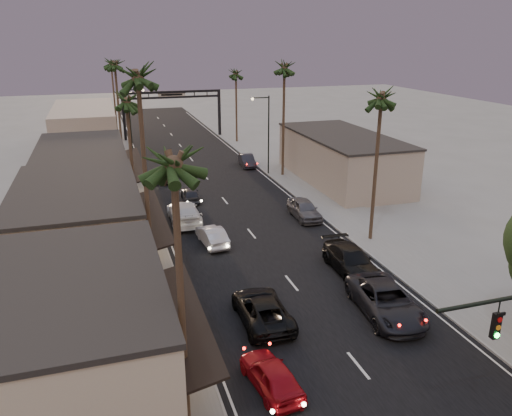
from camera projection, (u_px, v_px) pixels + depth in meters
ground at (218, 192)px, 51.46m from camera, size 200.00×200.00×0.00m
road at (208, 179)px, 55.96m from camera, size 14.00×120.00×0.02m
sidewalk_left at (117, 170)px, 59.58m from camera, size 5.00×92.00×0.12m
sidewalk_right at (268, 159)px, 64.94m from camera, size 5.00×92.00×0.12m
storefront_near at (72, 341)px, 21.64m from camera, size 8.00×12.00×5.50m
storefront_mid at (79, 228)px, 34.27m from camera, size 8.00×14.00×5.50m
storefront_far at (83, 174)px, 48.77m from camera, size 8.00×16.00×5.00m
storefront_dist at (85, 129)px, 69.34m from camera, size 8.00×20.00×6.00m
building_right at (342, 159)px, 54.59m from camera, size 8.00×18.00×5.00m
arch at (172, 102)px, 76.69m from camera, size 15.20×0.40×7.27m
streetlight_right at (266, 129)px, 56.17m from camera, size 2.13×0.30×9.00m
streetlight_left at (132, 117)px, 63.99m from camera, size 2.13×0.30×9.00m
palm_la at (173, 153)px, 17.33m from camera, size 3.20×3.20×13.20m
palm_lb at (137, 71)px, 28.41m from camera, size 3.20×3.20×15.20m
palm_lc at (126, 96)px, 41.99m from camera, size 3.20×3.20×12.20m
palm_ld at (114, 61)px, 58.48m from camera, size 3.20×3.20×14.20m
palm_ra at (382, 92)px, 35.71m from camera, size 3.20×3.20×13.20m
palm_rb at (285, 64)px, 53.42m from camera, size 3.20×3.20×14.20m
palm_rc at (236, 71)px, 72.09m from camera, size 3.20×3.20×12.20m
palm_far at (111, 61)px, 79.62m from camera, size 3.20×3.20×13.20m
oncoming_red at (271, 375)px, 22.63m from camera, size 2.24×4.43×1.45m
oncoming_pickup at (262, 309)px, 27.96m from camera, size 2.70×5.65×1.56m
oncoming_silver at (212, 236)px, 38.34m from camera, size 1.89×4.47×1.43m
oncoming_white at (184, 212)px, 42.89m from camera, size 2.64×6.22×1.79m
oncoming_dgrey at (190, 195)px, 48.35m from camera, size 1.86×4.13×1.38m
oncoming_grey_far at (163, 175)px, 54.98m from camera, size 1.68×4.22×1.37m
curbside_near at (386, 301)px, 28.64m from camera, size 3.57×6.60×1.76m
curbside_black at (351, 261)px, 33.79m from camera, size 2.55×5.93×1.70m
curbside_grey at (304, 209)px, 43.87m from camera, size 2.08×4.93×1.66m
curbside_far at (247, 161)px, 61.30m from camera, size 1.90×4.50×1.45m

